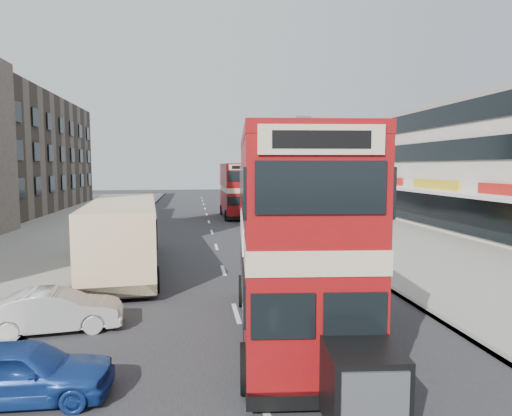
{
  "coord_description": "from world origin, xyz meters",
  "views": [
    {
      "loc": [
        -1.35,
        -11.94,
        4.73
      ],
      "look_at": [
        1.24,
        6.23,
        3.01
      ],
      "focal_mm": 31.34,
      "sensor_mm": 36.0,
      "label": 1
    }
  ],
  "objects_px": {
    "pedestrian_near": "(344,228)",
    "coach": "(124,232)",
    "bus_main": "(292,236)",
    "car_left_near": "(22,371)",
    "bus_second": "(236,190)",
    "car_left_front": "(56,311)",
    "car_right_c": "(258,210)",
    "pedestrian_far": "(296,203)",
    "car_right_a": "(290,231)",
    "street_lamp": "(308,165)",
    "car_right_b": "(269,217)",
    "cyclist": "(273,225)"
  },
  "relations": [
    {
      "from": "car_right_c",
      "to": "car_right_a",
      "type": "bearing_deg",
      "value": -5.94
    },
    {
      "from": "car_left_front",
      "to": "coach",
      "type": "bearing_deg",
      "value": -12.8
    },
    {
      "from": "coach",
      "to": "car_right_c",
      "type": "height_order",
      "value": "coach"
    },
    {
      "from": "car_right_b",
      "to": "bus_main",
      "type": "bearing_deg",
      "value": -12.86
    },
    {
      "from": "cyclist",
      "to": "pedestrian_far",
      "type": "bearing_deg",
      "value": 65.89
    },
    {
      "from": "bus_main",
      "to": "street_lamp",
      "type": "bearing_deg",
      "value": -100.39
    },
    {
      "from": "pedestrian_near",
      "to": "car_left_front",
      "type": "bearing_deg",
      "value": 41.93
    },
    {
      "from": "car_right_c",
      "to": "car_left_near",
      "type": "bearing_deg",
      "value": -21.9
    },
    {
      "from": "street_lamp",
      "to": "bus_second",
      "type": "distance_m",
      "value": 12.14
    },
    {
      "from": "car_right_c",
      "to": "pedestrian_near",
      "type": "bearing_deg",
      "value": 3.77
    },
    {
      "from": "car_left_near",
      "to": "pedestrian_near",
      "type": "relative_size",
      "value": 1.92
    },
    {
      "from": "coach",
      "to": "car_right_b",
      "type": "height_order",
      "value": "coach"
    },
    {
      "from": "street_lamp",
      "to": "car_left_near",
      "type": "distance_m",
      "value": 23.99
    },
    {
      "from": "street_lamp",
      "to": "bus_second",
      "type": "xyz_separation_m",
      "value": [
        -3.88,
        11.28,
        -2.25
      ]
    },
    {
      "from": "car_right_a",
      "to": "pedestrian_near",
      "type": "relative_size",
      "value": 2.54
    },
    {
      "from": "pedestrian_near",
      "to": "cyclist",
      "type": "bearing_deg",
      "value": -53.68
    },
    {
      "from": "bus_main",
      "to": "pedestrian_far",
      "type": "distance_m",
      "value": 32.61
    },
    {
      "from": "car_left_front",
      "to": "pedestrian_near",
      "type": "bearing_deg",
      "value": -53.73
    },
    {
      "from": "pedestrian_near",
      "to": "coach",
      "type": "bearing_deg",
      "value": 18.46
    },
    {
      "from": "street_lamp",
      "to": "car_right_a",
      "type": "relative_size",
      "value": 1.71
    },
    {
      "from": "car_right_a",
      "to": "pedestrian_far",
      "type": "distance_m",
      "value": 17.08
    },
    {
      "from": "car_left_front",
      "to": "pedestrian_near",
      "type": "relative_size",
      "value": 1.97
    },
    {
      "from": "bus_second",
      "to": "coach",
      "type": "height_order",
      "value": "bus_second"
    },
    {
      "from": "car_left_front",
      "to": "street_lamp",
      "type": "bearing_deg",
      "value": -41.98
    },
    {
      "from": "car_left_near",
      "to": "street_lamp",
      "type": "bearing_deg",
      "value": -26.91
    },
    {
      "from": "pedestrian_near",
      "to": "pedestrian_far",
      "type": "distance_m",
      "value": 18.48
    },
    {
      "from": "bus_second",
      "to": "car_left_front",
      "type": "bearing_deg",
      "value": 73.5
    },
    {
      "from": "bus_main",
      "to": "coach",
      "type": "bearing_deg",
      "value": -51.48
    },
    {
      "from": "street_lamp",
      "to": "car_left_front",
      "type": "relative_size",
      "value": 2.21
    },
    {
      "from": "car_right_a",
      "to": "bus_main",
      "type": "bearing_deg",
      "value": -7.95
    },
    {
      "from": "bus_main",
      "to": "bus_second",
      "type": "height_order",
      "value": "bus_main"
    },
    {
      "from": "bus_main",
      "to": "car_left_front",
      "type": "distance_m",
      "value": 7.09
    },
    {
      "from": "car_left_near",
      "to": "car_left_front",
      "type": "distance_m",
      "value": 3.96
    },
    {
      "from": "bus_second",
      "to": "car_left_near",
      "type": "xyz_separation_m",
      "value": [
        -7.44,
        -32.01,
        -1.92
      ]
    },
    {
      "from": "bus_main",
      "to": "coach",
      "type": "xyz_separation_m",
      "value": [
        -5.81,
        8.98,
        -1.11
      ]
    },
    {
      "from": "bus_main",
      "to": "car_right_b",
      "type": "height_order",
      "value": "bus_main"
    },
    {
      "from": "street_lamp",
      "to": "car_left_front",
      "type": "xyz_separation_m",
      "value": [
        -11.8,
        -16.8,
        -4.18
      ]
    },
    {
      "from": "cyclist",
      "to": "coach",
      "type": "bearing_deg",
      "value": -139.48
    },
    {
      "from": "coach",
      "to": "car_left_near",
      "type": "relative_size",
      "value": 3.14
    },
    {
      "from": "cyclist",
      "to": "car_left_front",
      "type": "bearing_deg",
      "value": -124.71
    },
    {
      "from": "car_left_front",
      "to": "car_right_b",
      "type": "distance_m",
      "value": 24.13
    },
    {
      "from": "street_lamp",
      "to": "bus_main",
      "type": "relative_size",
      "value": 0.81
    },
    {
      "from": "bus_second",
      "to": "car_right_b",
      "type": "distance_m",
      "value": 6.74
    },
    {
      "from": "pedestrian_far",
      "to": "cyclist",
      "type": "height_order",
      "value": "cyclist"
    },
    {
      "from": "bus_main",
      "to": "car_left_front",
      "type": "bearing_deg",
      "value": -5.66
    },
    {
      "from": "pedestrian_near",
      "to": "cyclist",
      "type": "xyz_separation_m",
      "value": [
        -3.4,
        4.42,
        -0.33
      ]
    },
    {
      "from": "cyclist",
      "to": "bus_main",
      "type": "bearing_deg",
      "value": -103.78
    },
    {
      "from": "car_right_c",
      "to": "cyclist",
      "type": "height_order",
      "value": "cyclist"
    },
    {
      "from": "bus_main",
      "to": "pedestrian_near",
      "type": "bearing_deg",
      "value": -109.18
    },
    {
      "from": "car_right_a",
      "to": "cyclist",
      "type": "height_order",
      "value": "cyclist"
    }
  ]
}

